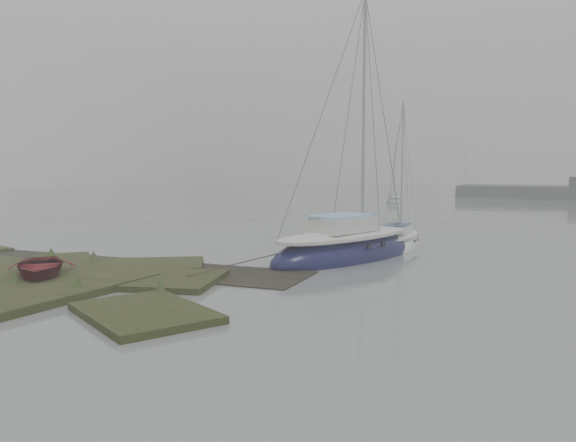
# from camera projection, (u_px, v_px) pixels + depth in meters

# --- Properties ---
(ground) EXTENTS (160.00, 160.00, 0.00)m
(ground) POSITION_uv_depth(u_px,v_px,m) (433.00, 217.00, 40.23)
(ground) COLOR slate
(ground) RESTS_ON ground
(sailboat_main) EXTENTS (4.70, 8.20, 10.99)m
(sailboat_main) POSITION_uv_depth(u_px,v_px,m) (346.00, 250.00, 21.53)
(sailboat_main) COLOR #0F0F36
(sailboat_main) RESTS_ON ground
(sailboat_white) EXTENTS (1.90, 4.95, 6.86)m
(sailboat_white) POSITION_uv_depth(u_px,v_px,m) (397.00, 244.00, 24.28)
(sailboat_white) COLOR white
(sailboat_white) RESTS_ON ground
(sailboat_far_a) EXTENTS (3.40, 5.03, 6.78)m
(sailboat_far_a) POSITION_uv_depth(u_px,v_px,m) (395.00, 200.00, 56.96)
(sailboat_far_a) COLOR #B2B7BB
(sailboat_far_a) RESTS_ON ground
(sailboat_far_c) EXTENTS (4.49, 3.19, 6.09)m
(sailboat_far_c) POSITION_uv_depth(u_px,v_px,m) (469.00, 194.00, 70.92)
(sailboat_far_c) COLOR #B0B6BB
(sailboat_far_c) RESTS_ON ground
(dinghy) EXTENTS (3.44, 3.40, 0.58)m
(dinghy) POSITION_uv_depth(u_px,v_px,m) (40.00, 266.00, 16.96)
(dinghy) COLOR maroon
(dinghy) RESTS_ON marsh_bank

